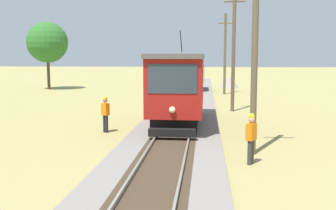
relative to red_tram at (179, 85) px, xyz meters
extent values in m
cube|color=maroon|center=(0.00, 0.02, 0.11)|extent=(2.50, 8.00, 2.60)
cube|color=#56514C|center=(0.00, 0.02, 1.52)|extent=(2.60, 8.32, 0.22)
cube|color=black|center=(0.00, 0.02, -1.47)|extent=(2.10, 7.04, 0.44)
cube|color=#2D3842|center=(0.00, -3.99, 0.57)|extent=(2.10, 0.03, 1.25)
cube|color=#2D3842|center=(1.26, 0.02, 0.47)|extent=(0.02, 6.72, 1.04)
sphere|color=#F4EAB2|center=(0.00, -4.04, -0.74)|extent=(0.28, 0.28, 0.28)
cylinder|color=black|center=(0.00, 1.62, 2.33)|extent=(0.05, 1.67, 1.19)
cube|color=black|center=(0.00, -4.18, -1.69)|extent=(2.00, 0.36, 0.32)
cylinder|color=black|center=(0.00, -2.22, -1.47)|extent=(1.54, 0.80, 0.80)
cylinder|color=black|center=(0.00, 2.26, -1.47)|extent=(1.54, 0.80, 0.80)
cube|color=maroon|center=(0.00, 20.76, -0.42)|extent=(2.40, 5.20, 1.70)
cube|color=black|center=(0.00, 20.76, -1.49)|extent=(2.02, 4.78, 0.38)
cylinder|color=black|center=(0.00, 19.20, -1.49)|extent=(1.54, 0.76, 0.76)
cylinder|color=black|center=(0.00, 22.32, -1.49)|extent=(1.54, 0.76, 0.76)
cylinder|color=brown|center=(3.21, -5.44, 2.04)|extent=(0.24, 0.51, 8.47)
cylinder|color=brown|center=(3.21, 6.02, 1.93)|extent=(0.24, 0.39, 8.24)
cube|color=brown|center=(3.21, 6.02, 5.06)|extent=(1.40, 0.10, 0.10)
cylinder|color=silver|center=(2.66, 6.02, 5.16)|extent=(0.08, 0.08, 0.10)
cylinder|color=silver|center=(3.76, 6.02, 5.16)|extent=(0.08, 0.08, 0.10)
cylinder|color=brown|center=(3.21, 17.96, 1.69)|extent=(0.24, 0.29, 7.77)
cube|color=brown|center=(3.21, 17.96, 4.64)|extent=(1.40, 0.10, 0.10)
cylinder|color=silver|center=(2.66, 17.96, 4.74)|extent=(0.08, 0.08, 0.10)
cylinder|color=silver|center=(3.76, 17.96, 4.74)|extent=(0.08, 0.08, 0.10)
cone|color=gray|center=(4.12, 25.93, -1.56)|extent=(2.41, 2.41, 1.27)
cylinder|color=#38332D|center=(3.02, -6.96, -1.76)|extent=(0.15, 0.15, 0.86)
cylinder|color=#38332D|center=(2.93, -7.09, -1.76)|extent=(0.15, 0.15, 0.86)
cube|color=orange|center=(2.97, -7.03, -1.04)|extent=(0.41, 0.45, 0.58)
sphere|color=tan|center=(2.97, -7.03, -0.61)|extent=(0.22, 0.22, 0.22)
sphere|color=yellow|center=(2.97, -7.03, -0.51)|extent=(0.21, 0.21, 0.21)
cylinder|color=black|center=(-3.53, -1.90, -1.76)|extent=(0.15, 0.15, 0.86)
cylinder|color=black|center=(-3.40, -1.99, -1.76)|extent=(0.15, 0.15, 0.86)
cube|color=orange|center=(-3.46, -1.95, -1.04)|extent=(0.45, 0.42, 0.58)
sphere|color=#936B51|center=(-3.46, -1.95, -0.61)|extent=(0.22, 0.22, 0.22)
sphere|color=yellow|center=(-3.46, -1.95, -0.51)|extent=(0.21, 0.21, 0.21)
cylinder|color=#4C3823|center=(-16.09, 21.65, -0.43)|extent=(0.32, 0.32, 3.52)
sphere|color=#2D6B28|center=(-16.09, 21.65, 3.02)|extent=(4.50, 4.50, 4.50)
camera|label=1|loc=(1.41, -20.36, 1.54)|focal=41.67mm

